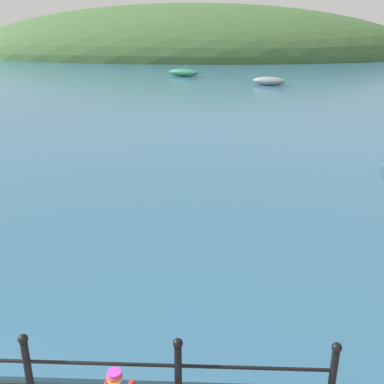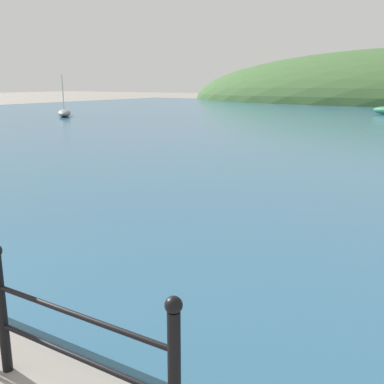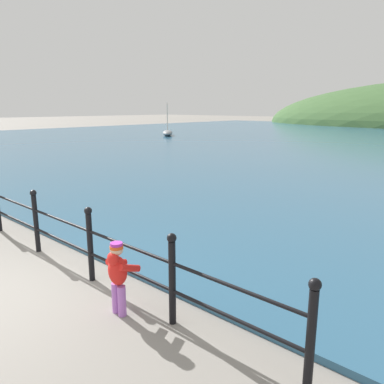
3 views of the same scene
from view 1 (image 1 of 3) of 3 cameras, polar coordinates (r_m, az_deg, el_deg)
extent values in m
cube|color=#2D5B7A|center=(35.12, -2.22, 13.37)|extent=(80.00, 60.00, 0.10)
ellipsoid|color=#3D6033|center=(69.52, 0.06, 17.07)|extent=(65.60, 36.08, 14.16)
cylinder|color=black|center=(6.25, -19.93, -21.43)|extent=(0.09, 0.09, 1.10)
sphere|color=black|center=(5.88, -20.67, -17.07)|extent=(0.12, 0.12, 0.12)
cylinder|color=black|center=(5.88, -1.74, -23.15)|extent=(0.09, 0.09, 1.10)
sphere|color=black|center=(5.48, -1.81, -18.64)|extent=(0.12, 0.12, 0.12)
sphere|color=black|center=(5.66, 17.91, -18.28)|extent=(0.12, 0.12, 0.12)
cylinder|color=black|center=(6.08, -20.26, -19.53)|extent=(7.28, 0.04, 0.04)
sphere|color=beige|center=(5.48, -9.79, -22.25)|extent=(0.17, 0.17, 0.17)
cylinder|color=#E5511E|center=(5.46, -9.81, -22.02)|extent=(0.17, 0.17, 0.04)
cylinder|color=#B233AD|center=(5.43, -9.84, -21.71)|extent=(0.16, 0.16, 0.04)
ellipsoid|color=gray|center=(35.22, 9.77, 13.72)|extent=(2.63, 1.70, 0.63)
ellipsoid|color=#287551|center=(40.49, -1.08, 14.92)|extent=(2.98, 2.00, 0.65)
camera|label=2|loc=(4.15, 50.12, -17.91)|focal=42.00mm
camera|label=3|loc=(3.56, 58.59, -23.61)|focal=35.00mm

